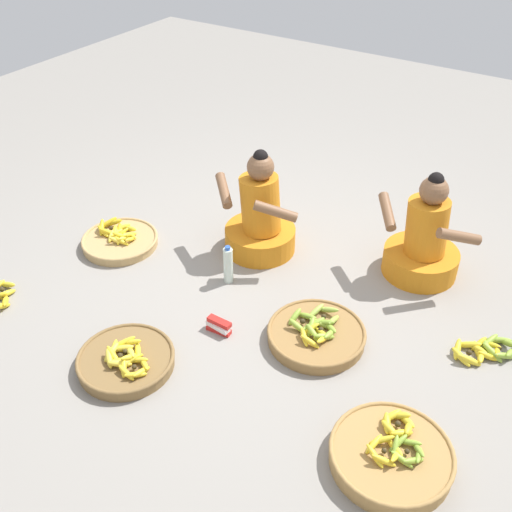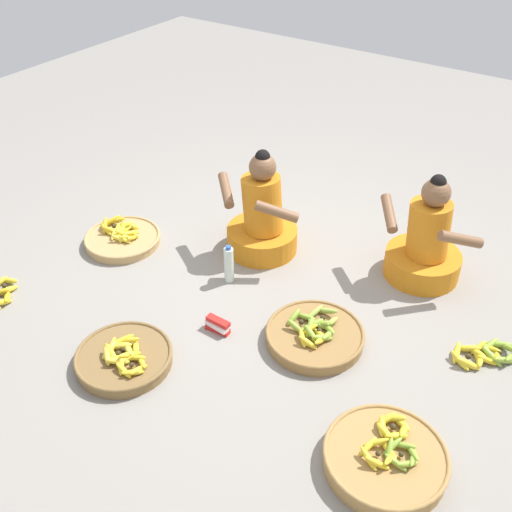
# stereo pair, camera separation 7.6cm
# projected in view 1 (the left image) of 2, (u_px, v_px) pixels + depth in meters

# --- Properties ---
(ground_plane) EXTENTS (10.00, 10.00, 0.00)m
(ground_plane) POSITION_uv_depth(u_px,v_px,m) (272.00, 282.00, 4.19)
(ground_plane) COLOR gray
(vendor_woman_front) EXTENTS (0.74, 0.52, 0.81)m
(vendor_woman_front) POSITION_uv_depth(u_px,v_px,m) (260.00, 220.00, 4.36)
(vendor_woman_front) COLOR orange
(vendor_woman_front) RESTS_ON ground
(vendor_woman_behind) EXTENTS (0.76, 0.52, 0.79)m
(vendor_woman_behind) POSITION_uv_depth(u_px,v_px,m) (423.00, 243.00, 4.14)
(vendor_woman_behind) COLOR orange
(vendor_woman_behind) RESTS_ON ground
(banana_basket_mid_left) EXTENTS (0.57, 0.57, 0.16)m
(banana_basket_mid_left) POSITION_uv_depth(u_px,v_px,m) (126.00, 360.00, 3.52)
(banana_basket_mid_left) COLOR brown
(banana_basket_mid_left) RESTS_ON ground
(banana_basket_back_center) EXTENTS (0.62, 0.62, 0.16)m
(banana_basket_back_center) POSITION_uv_depth(u_px,v_px,m) (391.00, 455.00, 2.99)
(banana_basket_back_center) COLOR #A87F47
(banana_basket_back_center) RESTS_ON ground
(banana_basket_near_bicycle) EXTENTS (0.61, 0.61, 0.15)m
(banana_basket_near_bicycle) POSITION_uv_depth(u_px,v_px,m) (316.00, 334.00, 3.70)
(banana_basket_near_bicycle) COLOR olive
(banana_basket_near_bicycle) RESTS_ON ground
(banana_basket_front_left) EXTENTS (0.57, 0.57, 0.15)m
(banana_basket_front_left) POSITION_uv_depth(u_px,v_px,m) (120.00, 240.00, 4.53)
(banana_basket_front_left) COLOR tan
(banana_basket_front_left) RESTS_ON ground
(loose_bananas_front_right) EXTENTS (0.37, 0.37, 0.10)m
(loose_bananas_front_right) POSITION_uv_depth(u_px,v_px,m) (485.00, 350.00, 3.61)
(loose_bananas_front_right) COLOR #8CAD38
(loose_bananas_front_right) RESTS_ON ground
(water_bottle) EXTENTS (0.07, 0.07, 0.29)m
(water_bottle) POSITION_uv_depth(u_px,v_px,m) (228.00, 265.00, 4.12)
(water_bottle) COLOR silver
(water_bottle) RESTS_ON ground
(packet_carton_stack) EXTENTS (0.17, 0.07, 0.09)m
(packet_carton_stack) POSITION_uv_depth(u_px,v_px,m) (219.00, 326.00, 3.76)
(packet_carton_stack) COLOR red
(packet_carton_stack) RESTS_ON ground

